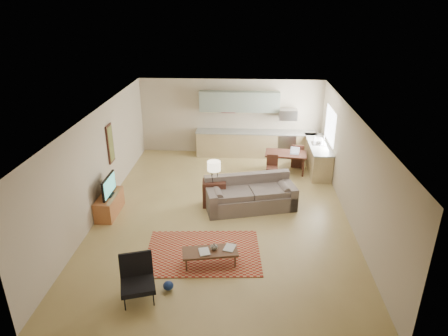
# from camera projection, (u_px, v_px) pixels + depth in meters

# --- Properties ---
(room) EXTENTS (9.00, 9.00, 9.00)m
(room) POSITION_uv_depth(u_px,v_px,m) (223.00, 165.00, 10.20)
(room) COLOR #9F884F
(room) RESTS_ON ground
(kitchen_counter_back) EXTENTS (4.26, 0.64, 0.92)m
(kitchen_counter_back) POSITION_uv_depth(u_px,v_px,m) (255.00, 144.00, 14.34)
(kitchen_counter_back) COLOR tan
(kitchen_counter_back) RESTS_ON ground
(kitchen_counter_right) EXTENTS (0.64, 2.26, 0.92)m
(kitchen_counter_right) POSITION_uv_depth(u_px,v_px,m) (317.00, 157.00, 13.14)
(kitchen_counter_right) COLOR tan
(kitchen_counter_right) RESTS_ON ground
(kitchen_range) EXTENTS (0.62, 0.62, 0.90)m
(kitchen_range) POSITION_uv_depth(u_px,v_px,m) (286.00, 144.00, 14.28)
(kitchen_range) COLOR #A5A8AD
(kitchen_range) RESTS_ON ground
(kitchen_microwave) EXTENTS (0.62, 0.40, 0.35)m
(kitchen_microwave) POSITION_uv_depth(u_px,v_px,m) (288.00, 115.00, 13.86)
(kitchen_microwave) COLOR #A5A8AD
(kitchen_microwave) RESTS_ON room
(upper_cabinets) EXTENTS (2.80, 0.34, 0.70)m
(upper_cabinets) POSITION_uv_depth(u_px,v_px,m) (239.00, 102.00, 13.92)
(upper_cabinets) COLOR gray
(upper_cabinets) RESTS_ON room
(window_right) EXTENTS (0.02, 1.40, 1.05)m
(window_right) POSITION_uv_depth(u_px,v_px,m) (330.00, 125.00, 12.70)
(window_right) COLOR white
(window_right) RESTS_ON room
(wall_art_left) EXTENTS (0.06, 0.42, 1.10)m
(wall_art_left) POSITION_uv_depth(u_px,v_px,m) (111.00, 144.00, 11.12)
(wall_art_left) COLOR olive
(wall_art_left) RESTS_ON room
(triptych) EXTENTS (1.70, 0.04, 0.50)m
(triptych) POSITION_uv_depth(u_px,v_px,m) (228.00, 106.00, 14.15)
(triptych) COLOR #F3EBBA
(triptych) RESTS_ON room
(rug) EXTENTS (2.67, 1.94, 0.02)m
(rug) POSITION_uv_depth(u_px,v_px,m) (203.00, 253.00, 9.00)
(rug) COLOR maroon
(rug) RESTS_ON floor
(sofa) EXTENTS (2.68, 1.67, 0.87)m
(sofa) POSITION_uv_depth(u_px,v_px,m) (250.00, 194.00, 10.76)
(sofa) COLOR #655852
(sofa) RESTS_ON floor
(coffee_table) EXTENTS (1.25, 0.68, 0.36)m
(coffee_table) POSITION_uv_depth(u_px,v_px,m) (210.00, 258.00, 8.55)
(coffee_table) COLOR #442919
(coffee_table) RESTS_ON floor
(book_a) EXTENTS (0.38, 0.41, 0.03)m
(book_a) POSITION_uv_depth(u_px,v_px,m) (199.00, 252.00, 8.40)
(book_a) COLOR maroon
(book_a) RESTS_ON coffee_table
(book_b) EXTENTS (0.38, 0.41, 0.02)m
(book_b) POSITION_uv_depth(u_px,v_px,m) (225.00, 247.00, 8.60)
(book_b) COLOR navy
(book_b) RESTS_ON coffee_table
(vase) EXTENTS (0.18, 0.18, 0.16)m
(vase) POSITION_uv_depth(u_px,v_px,m) (214.00, 246.00, 8.50)
(vase) COLOR black
(vase) RESTS_ON coffee_table
(armchair) EXTENTS (0.92, 0.92, 0.84)m
(armchair) POSITION_uv_depth(u_px,v_px,m) (137.00, 281.00, 7.49)
(armchair) COLOR black
(armchair) RESTS_ON floor
(tv_credenza) EXTENTS (0.45, 1.18, 0.54)m
(tv_credenza) POSITION_uv_depth(u_px,v_px,m) (109.00, 204.00, 10.54)
(tv_credenza) COLOR #95522C
(tv_credenza) RESTS_ON floor
(tv) EXTENTS (0.09, 0.90, 0.54)m
(tv) POSITION_uv_depth(u_px,v_px,m) (109.00, 186.00, 10.32)
(tv) COLOR black
(tv) RESTS_ON tv_credenza
(console_table) EXTENTS (0.67, 0.47, 0.74)m
(console_table) POSITION_uv_depth(u_px,v_px,m) (214.00, 193.00, 10.93)
(console_table) COLOR #371B13
(console_table) RESTS_ON floor
(table_lamp) EXTENTS (0.43, 0.43, 0.59)m
(table_lamp) POSITION_uv_depth(u_px,v_px,m) (214.00, 171.00, 10.67)
(table_lamp) COLOR beige
(table_lamp) RESTS_ON console_table
(dining_table) EXTENTS (1.39, 0.89, 0.67)m
(dining_table) POSITION_uv_depth(u_px,v_px,m) (285.00, 162.00, 13.04)
(dining_table) COLOR #371B13
(dining_table) RESTS_ON floor
(dining_chair_near) EXTENTS (0.37, 0.38, 0.75)m
(dining_chair_near) POSITION_uv_depth(u_px,v_px,m) (272.00, 167.00, 12.57)
(dining_chair_near) COLOR #371B13
(dining_chair_near) RESTS_ON floor
(dining_chair_far) EXTENTS (0.46, 0.47, 0.81)m
(dining_chair_far) POSITION_uv_depth(u_px,v_px,m) (298.00, 155.00, 13.47)
(dining_chair_far) COLOR #371B13
(dining_chair_far) RESTS_ON floor
(laptop) EXTENTS (0.32, 0.27, 0.21)m
(laptop) POSITION_uv_depth(u_px,v_px,m) (295.00, 151.00, 12.77)
(laptop) COLOR #A5A8AD
(laptop) RESTS_ON dining_table
(soap_bottle) EXTENTS (0.09, 0.09, 0.19)m
(soap_bottle) POSITION_uv_depth(u_px,v_px,m) (315.00, 139.00, 13.15)
(soap_bottle) COLOR #F3EBBA
(soap_bottle) RESTS_ON kitchen_counter_right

